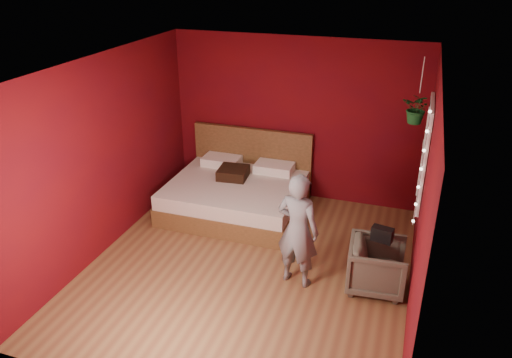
# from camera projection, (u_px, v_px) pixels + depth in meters

# --- Properties ---
(floor) EXTENTS (4.50, 4.50, 0.00)m
(floor) POSITION_uv_depth(u_px,v_px,m) (249.00, 266.00, 6.49)
(floor) COLOR brown
(floor) RESTS_ON ground
(room_walls) EXTENTS (4.04, 4.54, 2.62)m
(room_walls) POSITION_uv_depth(u_px,v_px,m) (248.00, 146.00, 5.78)
(room_walls) COLOR #670A0D
(room_walls) RESTS_ON ground
(window) EXTENTS (0.05, 0.97, 1.27)m
(window) POSITION_uv_depth(u_px,v_px,m) (425.00, 153.00, 6.07)
(window) COLOR white
(window) RESTS_ON room_walls
(fairy_lights) EXTENTS (0.04, 0.04, 1.45)m
(fairy_lights) POSITION_uv_depth(u_px,v_px,m) (421.00, 169.00, 5.63)
(fairy_lights) COLOR silver
(fairy_lights) RESTS_ON room_walls
(bed) EXTENTS (2.01, 1.71, 1.11)m
(bed) POSITION_uv_depth(u_px,v_px,m) (238.00, 193.00, 7.81)
(bed) COLOR brown
(bed) RESTS_ON ground
(person) EXTENTS (0.59, 0.44, 1.46)m
(person) POSITION_uv_depth(u_px,v_px,m) (298.00, 230.00, 5.90)
(person) COLOR slate
(person) RESTS_ON ground
(armchair) EXTENTS (0.73, 0.71, 0.62)m
(armchair) POSITION_uv_depth(u_px,v_px,m) (377.00, 266.00, 5.97)
(armchair) COLOR #585345
(armchair) RESTS_ON ground
(handbag) EXTENTS (0.27, 0.18, 0.18)m
(handbag) POSITION_uv_depth(u_px,v_px,m) (382.00, 234.00, 5.86)
(handbag) COLOR black
(handbag) RESTS_ON armchair
(throw_pillow) EXTENTS (0.48, 0.48, 0.16)m
(throw_pillow) POSITION_uv_depth(u_px,v_px,m) (233.00, 173.00, 7.77)
(throw_pillow) COLOR black
(throw_pillow) RESTS_ON bed
(hanging_plant) EXTENTS (0.44, 0.41, 0.83)m
(hanging_plant) POSITION_uv_depth(u_px,v_px,m) (418.00, 108.00, 6.16)
(hanging_plant) COLOR silver
(hanging_plant) RESTS_ON room_walls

